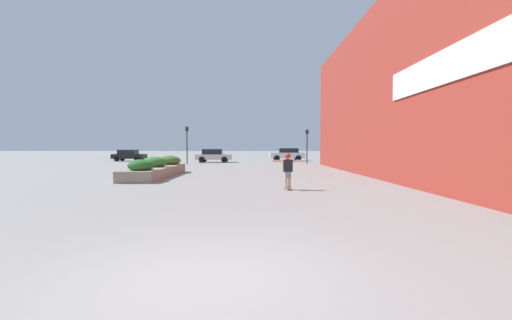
{
  "coord_description": "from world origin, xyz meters",
  "views": [
    {
      "loc": [
        0.66,
        -4.4,
        1.72
      ],
      "look_at": [
        0.82,
        19.22,
        0.83
      ],
      "focal_mm": 24.0,
      "sensor_mm": 36.0,
      "label": 1
    }
  ],
  "objects_px": {
    "skateboard": "(288,188)",
    "car_center_left": "(376,155)",
    "car_center_right": "(287,154)",
    "car_rightmost": "(214,155)",
    "traffic_light_left": "(187,139)",
    "skateboarder": "(288,167)",
    "traffic_light_right": "(307,140)",
    "car_leftmost": "(129,155)"
  },
  "relations": [
    {
      "from": "skateboarder",
      "to": "traffic_light_right",
      "type": "xyz_separation_m",
      "value": [
        4.17,
        21.65,
        1.48
      ]
    },
    {
      "from": "skateboard",
      "to": "traffic_light_left",
      "type": "height_order",
      "value": "traffic_light_left"
    },
    {
      "from": "car_rightmost",
      "to": "car_leftmost",
      "type": "bearing_deg",
      "value": -107.74
    },
    {
      "from": "traffic_light_right",
      "to": "car_center_right",
      "type": "bearing_deg",
      "value": 100.35
    },
    {
      "from": "car_center_right",
      "to": "traffic_light_left",
      "type": "relative_size",
      "value": 1.11
    },
    {
      "from": "car_rightmost",
      "to": "traffic_light_left",
      "type": "xyz_separation_m",
      "value": [
        -2.29,
        -3.62,
        1.79
      ]
    },
    {
      "from": "car_center_right",
      "to": "traffic_light_left",
      "type": "height_order",
      "value": "traffic_light_left"
    },
    {
      "from": "car_rightmost",
      "to": "traffic_light_right",
      "type": "distance_m",
      "value": 10.73
    },
    {
      "from": "car_leftmost",
      "to": "car_rightmost",
      "type": "height_order",
      "value": "car_rightmost"
    },
    {
      "from": "car_leftmost",
      "to": "car_rightmost",
      "type": "bearing_deg",
      "value": 72.26
    },
    {
      "from": "traffic_light_right",
      "to": "car_center_left",
      "type": "bearing_deg",
      "value": 31.31
    },
    {
      "from": "skateboarder",
      "to": "car_rightmost",
      "type": "distance_m",
      "value": 25.63
    },
    {
      "from": "skateboarder",
      "to": "car_center_right",
      "type": "relative_size",
      "value": 0.33
    },
    {
      "from": "skateboard",
      "to": "car_leftmost",
      "type": "xyz_separation_m",
      "value": [
        -16.74,
        28.4,
        0.67
      ]
    },
    {
      "from": "car_center_left",
      "to": "car_rightmost",
      "type": "relative_size",
      "value": 0.97
    },
    {
      "from": "car_center_left",
      "to": "car_rightmost",
      "type": "xyz_separation_m",
      "value": [
        -19.26,
        -2.29,
        -0.0
      ]
    },
    {
      "from": "car_center_right",
      "to": "traffic_light_left",
      "type": "bearing_deg",
      "value": 124.48
    },
    {
      "from": "skateboarder",
      "to": "car_leftmost",
      "type": "height_order",
      "value": "skateboarder"
    },
    {
      "from": "car_center_left",
      "to": "car_center_right",
      "type": "xyz_separation_m",
      "value": [
        -10.49,
        1.68,
        0.05
      ]
    },
    {
      "from": "skateboarder",
      "to": "car_leftmost",
      "type": "xyz_separation_m",
      "value": [
        -16.74,
        28.4,
        -0.2
      ]
    },
    {
      "from": "car_leftmost",
      "to": "car_rightmost",
      "type": "xyz_separation_m",
      "value": [
        10.82,
        -3.46,
        0.05
      ]
    },
    {
      "from": "skateboard",
      "to": "car_center_left",
      "type": "height_order",
      "value": "car_center_left"
    },
    {
      "from": "car_leftmost",
      "to": "skateboarder",
      "type": "bearing_deg",
      "value": 30.51
    },
    {
      "from": "skateboarder",
      "to": "skateboard",
      "type": "bearing_deg",
      "value": 79.5
    },
    {
      "from": "skateboard",
      "to": "car_leftmost",
      "type": "height_order",
      "value": "car_leftmost"
    },
    {
      "from": "car_leftmost",
      "to": "car_center_left",
      "type": "distance_m",
      "value": 30.09
    },
    {
      "from": "car_leftmost",
      "to": "traffic_light_left",
      "type": "xyz_separation_m",
      "value": [
        8.52,
        -7.08,
        1.84
      ]
    },
    {
      "from": "skateboard",
      "to": "car_leftmost",
      "type": "distance_m",
      "value": 32.97
    },
    {
      "from": "skateboarder",
      "to": "car_center_left",
      "type": "xyz_separation_m",
      "value": [
        13.33,
        27.23,
        -0.14
      ]
    },
    {
      "from": "car_center_right",
      "to": "car_rightmost",
      "type": "relative_size",
      "value": 1.06
    },
    {
      "from": "car_center_left",
      "to": "traffic_light_right",
      "type": "relative_size",
      "value": 1.09
    },
    {
      "from": "skateboard",
      "to": "skateboarder",
      "type": "relative_size",
      "value": 0.48
    },
    {
      "from": "car_center_right",
      "to": "car_rightmost",
      "type": "xyz_separation_m",
      "value": [
        -8.76,
        -3.97,
        -0.05
      ]
    },
    {
      "from": "traffic_light_left",
      "to": "car_center_right",
      "type": "bearing_deg",
      "value": 34.48
    },
    {
      "from": "skateboarder",
      "to": "car_leftmost",
      "type": "bearing_deg",
      "value": 110.01
    },
    {
      "from": "skateboard",
      "to": "car_rightmost",
      "type": "relative_size",
      "value": 0.17
    },
    {
      "from": "skateboard",
      "to": "car_leftmost",
      "type": "relative_size",
      "value": 0.17
    },
    {
      "from": "car_center_left",
      "to": "traffic_light_left",
      "type": "xyz_separation_m",
      "value": [
        -21.55,
        -5.92,
        1.79
      ]
    },
    {
      "from": "traffic_light_left",
      "to": "skateboarder",
      "type": "bearing_deg",
      "value": -68.92
    },
    {
      "from": "traffic_light_left",
      "to": "traffic_light_right",
      "type": "xyz_separation_m",
      "value": [
        12.38,
        0.34,
        -0.16
      ]
    },
    {
      "from": "skateboarder",
      "to": "car_rightmost",
      "type": "height_order",
      "value": "car_rightmost"
    },
    {
      "from": "car_center_left",
      "to": "car_center_right",
      "type": "distance_m",
      "value": 10.63
    }
  ]
}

